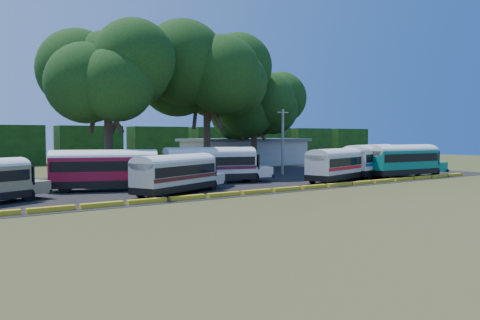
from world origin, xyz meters
TOP-DOWN VIEW (x-y plane):
  - ground at (0.00, 0.00)m, footprint 160.00×160.00m
  - asphalt_strip at (1.00, 12.00)m, footprint 64.00×24.00m
  - curb at (-0.00, 1.00)m, footprint 53.70×0.45m
  - terminal_building at (18.00, 30.00)m, footprint 19.00×9.00m
  - treeline_backdrop at (0.00, 48.00)m, footprint 130.00×4.00m
  - bus_red at (-10.28, 9.25)m, footprint 10.32×5.89m
  - bus_cream_west at (-6.76, 4.05)m, footprint 9.35×5.96m
  - bus_cream_east at (-0.28, 9.57)m, footprint 10.59×4.67m
  - bus_white_red at (10.30, 3.78)m, footprint 10.10×5.14m
  - bus_white_blue at (17.17, 5.44)m, footprint 10.91×5.46m
  - bus_teal at (19.39, 3.10)m, footprint 10.76×3.16m
  - tree_west at (-7.69, 16.45)m, footprint 10.67×10.67m
  - tree_center at (4.93, 19.26)m, footprint 11.98×11.98m
  - tree_east at (14.80, 23.45)m, footprint 10.33×10.33m
  - utility_pole at (11.45, 13.40)m, footprint 1.60×0.30m

SIDE VIEW (x-z plane):
  - ground at x=0.00m, z-range 0.00..0.00m
  - asphalt_strip at x=1.00m, z-range 0.00..0.02m
  - curb at x=0.00m, z-range 0.00..0.30m
  - bus_cream_west at x=-6.76m, z-range 0.20..3.24m
  - bus_white_red at x=10.30m, z-range 0.21..3.44m
  - bus_red at x=-10.28m, z-range 0.24..3.56m
  - bus_cream_east at x=-0.28m, z-range 0.22..3.60m
  - bus_white_blue at x=17.17m, z-range 0.23..3.72m
  - bus_teal at x=19.39m, z-range 0.26..3.75m
  - terminal_building at x=18.00m, z-range 0.03..4.03m
  - treeline_backdrop at x=0.00m, z-range 0.00..6.00m
  - utility_pole at x=11.45m, z-range 0.11..7.56m
  - tree_east at x=14.80m, z-range 2.43..14.93m
  - tree_west at x=-7.69m, z-range 3.22..17.58m
  - tree_center at x=4.93m, z-range 3.58..19.62m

